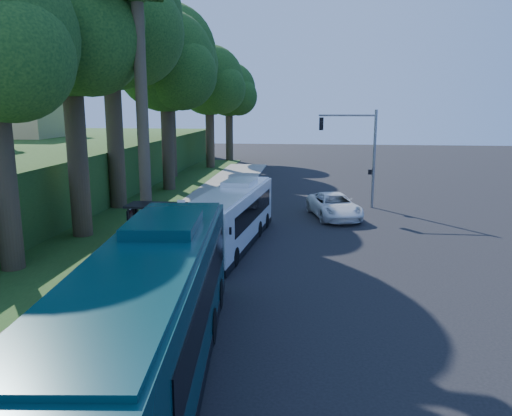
# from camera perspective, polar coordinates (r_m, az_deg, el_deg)

# --- Properties ---
(ground) EXTENTS (140.00, 140.00, 0.00)m
(ground) POSITION_cam_1_polar(r_m,az_deg,el_deg) (27.24, 5.46, -3.92)
(ground) COLOR black
(ground) RESTS_ON ground
(sidewalk) EXTENTS (4.50, 70.00, 0.12)m
(sidewalk) POSITION_cam_1_polar(r_m,az_deg,el_deg) (28.24, -9.54, -3.34)
(sidewalk) COLOR gray
(sidewalk) RESTS_ON ground
(red_curb) EXTENTS (0.25, 30.00, 0.13)m
(red_curb) POSITION_cam_1_polar(r_m,az_deg,el_deg) (23.96, -6.78, -5.98)
(red_curb) COLOR maroon
(red_curb) RESTS_ON ground
(grass_verge) EXTENTS (8.00, 70.00, 0.06)m
(grass_verge) POSITION_cam_1_polar(r_m,az_deg,el_deg) (34.70, -16.41, -0.90)
(grass_verge) COLOR #234719
(grass_verge) RESTS_ON ground
(bus_shelter) EXTENTS (3.20, 1.51, 2.55)m
(bus_shelter) POSITION_cam_1_polar(r_m,az_deg,el_deg) (25.16, -11.32, -1.17)
(bus_shelter) COLOR black
(bus_shelter) RESTS_ON ground
(stop_sign_pole) EXTENTS (0.35, 0.06, 3.17)m
(stop_sign_pole) POSITION_cam_1_polar(r_m,az_deg,el_deg) (22.58, -8.46, -1.81)
(stop_sign_pole) COLOR gray
(stop_sign_pole) RESTS_ON ground
(traffic_signal_pole) EXTENTS (4.10, 0.30, 7.00)m
(traffic_signal_pole) POSITION_cam_1_polar(r_m,az_deg,el_deg) (36.53, 11.81, 6.91)
(traffic_signal_pole) COLOR gray
(traffic_signal_pole) RESTS_ON ground
(hillside_backdrop) EXTENTS (24.00, 60.00, 8.80)m
(hillside_backdrop) POSITION_cam_1_polar(r_m,az_deg,el_deg) (49.36, -26.49, 4.80)
(hillside_backdrop) COLOR #234719
(hillside_backdrop) RESTS_ON ground
(tree_0) EXTENTS (8.40, 8.00, 15.70)m
(tree_0) POSITION_cam_1_polar(r_m,az_deg,el_deg) (29.37, -20.49, 18.61)
(tree_0) COLOR #382B1E
(tree_0) RESTS_ON ground
(tree_1) EXTENTS (10.50, 10.00, 18.26)m
(tree_1) POSITION_cam_1_polar(r_m,az_deg,el_deg) (37.22, -16.32, 19.62)
(tree_1) COLOR #382B1E
(tree_1) RESTS_ON ground
(tree_2) EXTENTS (8.82, 8.40, 15.12)m
(tree_2) POSITION_cam_1_polar(r_m,az_deg,el_deg) (44.04, -10.22, 15.63)
(tree_2) COLOR #382B1E
(tree_2) RESTS_ON ground
(tree_3) EXTENTS (10.08, 9.60, 17.28)m
(tree_3) POSITION_cam_1_polar(r_m,az_deg,el_deg) (52.38, -9.91, 16.63)
(tree_3) COLOR #382B1E
(tree_3) RESTS_ON ground
(tree_4) EXTENTS (8.40, 8.00, 14.14)m
(tree_4) POSITION_cam_1_polar(r_m,az_deg,el_deg) (59.42, -5.29, 13.97)
(tree_4) COLOR #382B1E
(tree_4) RESTS_ON ground
(tree_5) EXTENTS (7.35, 7.00, 12.86)m
(tree_5) POSITION_cam_1_polar(r_m,az_deg,el_deg) (67.10, -3.05, 13.08)
(tree_5) COLOR #382B1E
(tree_5) RESTS_ON ground
(white_bus) EXTENTS (3.40, 10.97, 3.22)m
(white_bus) POSITION_cam_1_polar(r_m,az_deg,el_deg) (26.40, -2.75, -0.87)
(white_bus) COLOR white
(white_bus) RESTS_ON ground
(teal_bus) EXTENTS (4.17, 13.68, 4.01)m
(teal_bus) POSITION_cam_1_polar(r_m,az_deg,el_deg) (13.60, -11.92, -11.69)
(teal_bus) COLOR #0A3238
(teal_bus) RESTS_ON ground
(pickup) EXTENTS (3.92, 6.18, 1.59)m
(pickup) POSITION_cam_1_polar(r_m,az_deg,el_deg) (33.28, 8.92, 0.26)
(pickup) COLOR white
(pickup) RESTS_ON ground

